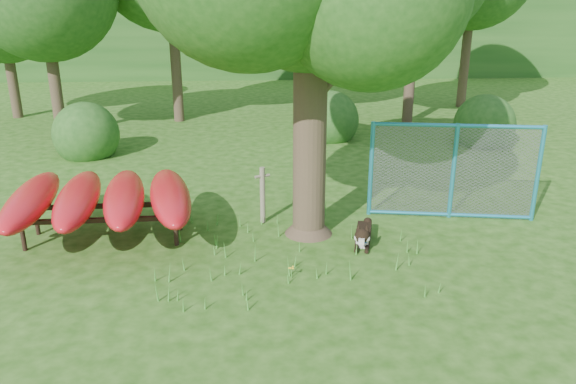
{
  "coord_description": "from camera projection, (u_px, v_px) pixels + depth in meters",
  "views": [
    {
      "loc": [
        -0.39,
        -8.0,
        4.23
      ],
      "look_at": [
        0.2,
        1.2,
        1.0
      ],
      "focal_mm": 35.0,
      "sensor_mm": 36.0,
      "label": 1
    }
  ],
  "objects": [
    {
      "name": "fence_section",
      "position": [
        453.0,
        171.0,
        11.03
      ],
      "size": [
        3.27,
        0.64,
        3.21
      ],
      "rotation": [
        0.0,
        0.0,
        -0.17
      ],
      "color": "#2894BD",
      "rests_on": "ground"
    },
    {
      "name": "bg_tree_f",
      "position": [
        1.0,
        11.0,
        19.42
      ],
      "size": [
        3.6,
        3.6,
        5.55
      ],
      "color": "#3D2E21",
      "rests_on": "ground"
    },
    {
      "name": "wooded_hillside",
      "position": [
        257.0,
        17.0,
        34.33
      ],
      "size": [
        80.0,
        12.0,
        6.0
      ],
      "primitive_type": "cube",
      "color": "#1F4E19",
      "rests_on": "ground"
    },
    {
      "name": "husky_dog",
      "position": [
        363.0,
        235.0,
        10.05
      ],
      "size": [
        0.5,
        1.09,
        0.5
      ],
      "rotation": [
        0.0,
        0.0,
        -0.25
      ],
      "color": "black",
      "rests_on": "ground"
    },
    {
      "name": "wildflower_clump",
      "position": [
        291.0,
        269.0,
        8.85
      ],
      "size": [
        0.09,
        0.08,
        0.2
      ],
      "rotation": [
        0.0,
        0.0,
        0.35
      ],
      "color": "#469430",
      "rests_on": "ground"
    },
    {
      "name": "shrub_mid",
      "position": [
        329.0,
        139.0,
        17.56
      ],
      "size": [
        1.8,
        1.8,
        1.8
      ],
      "primitive_type": "sphere",
      "color": "#1F4E19",
      "rests_on": "ground"
    },
    {
      "name": "ground",
      "position": [
        280.0,
        276.0,
        8.96
      ],
      "size": [
        80.0,
        80.0,
        0.0
      ],
      "primitive_type": "plane",
      "color": "#1F4A0E",
      "rests_on": "ground"
    },
    {
      "name": "wooden_post",
      "position": [
        263.0,
        194.0,
        10.9
      ],
      "size": [
        0.3,
        0.18,
        1.13
      ],
      "rotation": [
        0.0,
        0.0,
        0.42
      ],
      "color": "#706854",
      "rests_on": "ground"
    },
    {
      "name": "shrub_right",
      "position": [
        482.0,
        144.0,
        16.89
      ],
      "size": [
        1.8,
        1.8,
        1.8
      ],
      "primitive_type": "sphere",
      "color": "#1F4E19",
      "rests_on": "ground"
    },
    {
      "name": "shrub_left",
      "position": [
        89.0,
        155.0,
        15.72
      ],
      "size": [
        1.8,
        1.8,
        1.8
      ],
      "primitive_type": "sphere",
      "color": "#1F4E19",
      "rests_on": "ground"
    },
    {
      "name": "kayak_rack",
      "position": [
        101.0,
        198.0,
        10.04
      ],
      "size": [
        3.57,
        3.16,
        1.05
      ],
      "rotation": [
        0.0,
        0.0,
        0.02
      ],
      "color": "black",
      "rests_on": "ground"
    }
  ]
}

